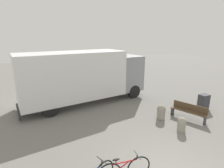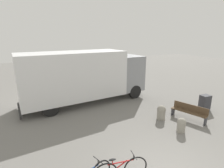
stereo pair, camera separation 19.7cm
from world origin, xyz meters
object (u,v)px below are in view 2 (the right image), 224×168
at_px(delivery_truck, 84,75).
at_px(bollard_near_bench, 181,125).
at_px(park_bench, 189,111).
at_px(utility_box, 205,102).
at_px(bollard_far_bench, 161,112).

relative_size(delivery_truck, bollard_near_bench, 12.22).
relative_size(park_bench, utility_box, 1.99).
relative_size(delivery_truck, park_bench, 4.59).
height_order(delivery_truck, bollard_near_bench, delivery_truck).
xyz_separation_m(delivery_truck, bollard_near_bench, (2.93, -5.54, -1.49)).
bearing_deg(delivery_truck, park_bench, -54.16).
xyz_separation_m(bollard_far_bench, utility_box, (3.18, -0.07, 0.05)).
relative_size(bollard_near_bench, utility_box, 0.75).
bearing_deg(utility_box, delivery_truck, 145.50).
height_order(delivery_truck, bollard_far_bench, delivery_truck).
xyz_separation_m(delivery_truck, bollard_far_bench, (2.94, -4.13, -1.44)).
distance_m(park_bench, bollard_near_bench, 1.55).
distance_m(bollard_near_bench, bollard_far_bench, 1.40).
bearing_deg(park_bench, utility_box, -94.29).
bearing_deg(delivery_truck, bollard_far_bench, -60.74).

